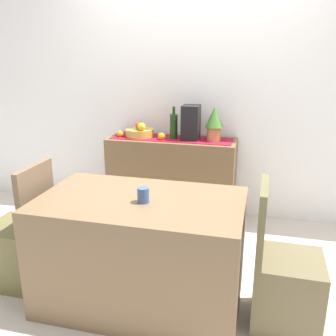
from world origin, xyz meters
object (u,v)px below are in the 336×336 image
Objects in this scene: fruit_bowl at (140,133)px; chair_by_corner at (284,285)px; wine_bottle at (174,126)px; dining_table at (142,251)px; coffee_maker at (191,123)px; potted_plant at (214,122)px; chair_near_window at (22,248)px; sideboard_console at (172,179)px; coffee_cup at (143,195)px.

chair_by_corner is at bearing -44.82° from fruit_bowl.
wine_bottle is at bearing 127.00° from chair_by_corner.
chair_by_corner is (0.91, 0.00, -0.10)m from dining_table.
dining_table is at bearing -92.49° from coffee_maker.
potted_plant reaches higher than chair_near_window.
wine_bottle reaches higher than dining_table.
dining_table is 1.44× the size of chair_by_corner.
wine_bottle is 0.39m from potted_plant.
dining_table is at bearing -101.63° from potted_plant.
potted_plant reaches higher than fruit_bowl.
dining_table is at bearing -71.64° from fruit_bowl.
sideboard_console is at bearing 59.82° from chair_near_window.
coffee_cup is 1.08m from chair_near_window.
chair_by_corner is (1.82, 0.00, 0.00)m from chair_near_window.
chair_by_corner is at bearing 0.01° from chair_near_window.
coffee_maker is 1.01× the size of potted_plant.
dining_table is (-0.06, -1.35, -0.61)m from coffee_maker.
fruit_bowl is at bearing -180.00° from wine_bottle.
chair_by_corner is (0.85, -1.35, -0.72)m from coffee_maker.
sideboard_console is 3.78× the size of coffee_maker.
wine_bottle is (0.34, 0.00, 0.08)m from fruit_bowl.
coffee_cup reaches higher than sideboard_console.
potted_plant is (0.73, 0.00, 0.14)m from fruit_bowl.
coffee_maker is 1.49m from dining_table.
wine_bottle reaches higher than chair_by_corner.
coffee_cup is 0.10× the size of chair_near_window.
chair_near_window is (-0.91, 0.00, -0.10)m from dining_table.
chair_near_window is (-0.95, 0.05, -0.52)m from coffee_cup.
wine_bottle is 0.17m from coffee_maker.
chair_near_window reaches higher than sideboard_console.
sideboard_console is 13.14× the size of coffee_cup.
coffee_maker reaches higher than wine_bottle.
dining_table is 0.42m from coffee_cup.
wine_bottle reaches higher than fruit_bowl.
wine_bottle is at bearing 95.86° from coffee_cup.
fruit_bowl is 0.21× the size of dining_table.
potted_plant is 1.94m from chair_near_window.
coffee_maker is at bearing 0.00° from sideboard_console.
wine_bottle is at bearing 94.53° from dining_table.
sideboard_console is 1.36m from dining_table.
potted_plant is (0.22, 0.00, 0.02)m from coffee_maker.
sideboard_console is 1.71m from chair_by_corner.
chair_near_window is at bearing -131.35° from potted_plant.
fruit_bowl is at bearing 180.00° from sideboard_console.
potted_plant is at bearing 0.00° from wine_bottle.
chair_near_window is at bearing 176.97° from coffee_cup.
wine_bottle is at bearing 0.00° from sideboard_console.
dining_table is at bearing -85.47° from wine_bottle.
potted_plant reaches higher than sideboard_console.
potted_plant is 1.52m from dining_table.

